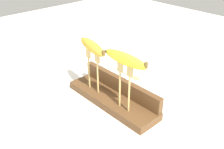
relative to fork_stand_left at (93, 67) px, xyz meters
name	(u,v)px	position (x,y,z in m)	size (l,w,h in m)	color
ground_plane	(112,103)	(0.09, 0.02, -0.14)	(3.00, 3.00, 0.00)	white
wooden_board	(112,99)	(0.09, 0.02, -0.12)	(0.42, 0.12, 0.03)	brown
board_backstop	(121,85)	(0.09, 0.07, -0.07)	(0.41, 0.02, 0.06)	brown
fork_stand_left	(93,67)	(0.00, 0.00, 0.00)	(0.08, 0.01, 0.17)	tan
fork_stand_right	(125,83)	(0.18, 0.00, 0.00)	(0.07, 0.01, 0.18)	tan
banana_raised_left	(92,47)	(0.00, 0.00, 0.09)	(0.19, 0.08, 0.04)	gold
banana_raised_right	(125,59)	(0.18, 0.00, 0.10)	(0.19, 0.04, 0.04)	yellow
fork_fallen_near	(128,74)	(-0.03, 0.24, -0.13)	(0.19, 0.03, 0.01)	tan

